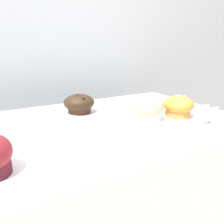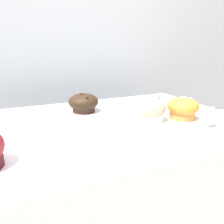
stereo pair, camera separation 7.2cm
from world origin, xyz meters
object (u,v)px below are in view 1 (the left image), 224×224
muffin_back_left (178,106)px  serving_plate (49,128)px  muffin_back_right (79,104)px  muffin_front_left (149,109)px

muffin_back_left → serving_plate: (-0.46, 0.10, -0.03)m
muffin_back_right → muffin_front_left: (0.18, -0.20, 0.00)m
muffin_back_right → muffin_front_left: muffin_front_left is taller
muffin_back_right → muffin_front_left: bearing=-47.9°
muffin_front_left → serving_plate: muffin_front_left is taller
muffin_front_left → muffin_back_right: bearing=132.1°
muffin_front_left → serving_plate: 0.35m
muffin_front_left → serving_plate: (-0.34, 0.08, -0.03)m
muffin_back_left → muffin_back_right: (-0.30, 0.23, -0.00)m
serving_plate → muffin_front_left: bearing=-12.7°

